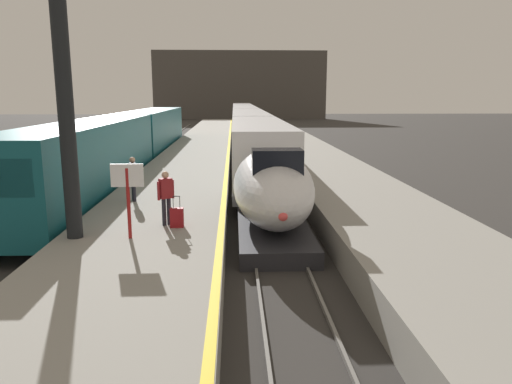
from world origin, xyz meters
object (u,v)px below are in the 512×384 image
at_px(station_column_mid, 59,20).
at_px(passenger_near_edge, 166,194).
at_px(highspeed_train_main, 247,125).
at_px(rolling_suitcase, 177,218).
at_px(passenger_far_waiting, 133,175).
at_px(regional_train_adjacent, 130,141).
at_px(departure_info_board, 128,186).

bearing_deg(station_column_mid, passenger_near_edge, 27.06).
relative_size(highspeed_train_main, station_column_mid, 7.70).
bearing_deg(rolling_suitcase, passenger_near_edge, 140.31).
relative_size(highspeed_train_main, passenger_far_waiting, 44.99).
height_order(regional_train_adjacent, station_column_mid, station_column_mid).
distance_m(regional_train_adjacent, passenger_near_edge, 17.60).
bearing_deg(passenger_far_waiting, regional_train_adjacent, 102.23).
xyz_separation_m(passenger_near_edge, departure_info_board, (-0.85, -1.39, 0.52)).
relative_size(regional_train_adjacent, departure_info_board, 17.26).
bearing_deg(passenger_near_edge, rolling_suitcase, -39.69).
height_order(station_column_mid, passenger_near_edge, station_column_mid).
bearing_deg(rolling_suitcase, passenger_far_waiting, 118.30).
relative_size(passenger_near_edge, departure_info_board, 0.80).
distance_m(passenger_far_waiting, rolling_suitcase, 4.42).
xyz_separation_m(station_column_mid, passenger_near_edge, (2.43, 1.24, -4.90)).
distance_m(regional_train_adjacent, departure_info_board, 18.76).
bearing_deg(passenger_far_waiting, departure_info_board, -80.00).
xyz_separation_m(station_column_mid, passenger_far_waiting, (0.71, 4.79, -4.90)).
bearing_deg(regional_train_adjacent, station_column_mid, -83.12).
bearing_deg(highspeed_train_main, station_column_mid, -99.11).
distance_m(highspeed_train_main, station_column_mid, 37.60).
xyz_separation_m(station_column_mid, rolling_suitcase, (2.78, 0.95, -5.59)).
height_order(highspeed_train_main, station_column_mid, station_column_mid).
distance_m(passenger_near_edge, departure_info_board, 1.71).
distance_m(highspeed_train_main, rolling_suitcase, 35.99).
xyz_separation_m(highspeed_train_main, regional_train_adjacent, (-8.10, -18.58, 0.16)).
relative_size(regional_train_adjacent, passenger_near_edge, 21.66).
distance_m(highspeed_train_main, passenger_far_waiting, 32.43).
bearing_deg(highspeed_train_main, passenger_far_waiting, -99.21).
distance_m(highspeed_train_main, departure_info_board, 37.21).
bearing_deg(departure_info_board, passenger_far_waiting, 100.00).
xyz_separation_m(regional_train_adjacent, passenger_far_waiting, (2.91, -13.43, -0.09)).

